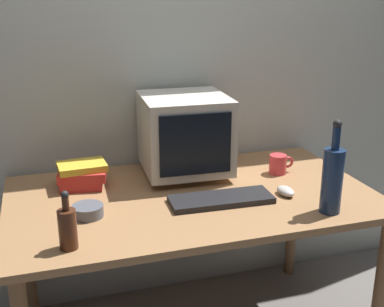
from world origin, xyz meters
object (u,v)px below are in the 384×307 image
book_stack (82,175)px  cd_spindle (88,211)px  computer_mouse (286,191)px  keyboard (221,199)px  mug (278,164)px  bottle_tall (332,178)px  crt_monitor (185,134)px  bottle_short (68,227)px

book_stack → cd_spindle: (-0.01, -0.31, -0.03)m
computer_mouse → book_stack: bearing=152.5°
keyboard → mug: (0.37, 0.23, 0.03)m
bottle_tall → book_stack: size_ratio=1.63×
crt_monitor → computer_mouse: size_ratio=4.02×
crt_monitor → bottle_tall: 0.71m
crt_monitor → bottle_short: crt_monitor is taller
keyboard → mug: bearing=34.2°
keyboard → mug: 0.44m
bottle_short → crt_monitor: bearing=44.5°
keyboard → bottle_tall: (0.37, -0.21, 0.13)m
bottle_tall → crt_monitor: bearing=126.5°
keyboard → computer_mouse: (0.28, -0.01, 0.01)m
computer_mouse → cd_spindle: size_ratio=0.83×
crt_monitor → mug: size_ratio=3.35×
bottle_tall → cd_spindle: 0.94m
computer_mouse → bottle_short: 0.92m
computer_mouse → bottle_tall: bottle_tall is taller
crt_monitor → bottle_tall: same height
bottle_tall → book_stack: 1.05m
crt_monitor → book_stack: crt_monitor is taller
crt_monitor → computer_mouse: 0.53m
bottle_tall → mug: bearing=89.8°
bottle_tall → bottle_short: 0.99m
keyboard → bottle_short: bottle_short is taller
bottle_short → cd_spindle: bottle_short is taller
book_stack → bottle_tall: bearing=-31.7°
book_stack → mug: 0.90m
bottle_short → cd_spindle: size_ratio=1.73×
bottle_short → book_stack: size_ratio=0.91×
mug → bottle_tall: bearing=-90.2°
book_stack → computer_mouse: bearing=-23.7°
bottle_tall → cd_spindle: size_ratio=3.08×
keyboard → crt_monitor: bearing=99.9°
computer_mouse → book_stack: 0.88m
computer_mouse → bottle_short: (-0.90, -0.19, 0.06)m
keyboard → bottle_tall: size_ratio=1.14×
cd_spindle → computer_mouse: bearing=-2.7°
book_stack → mug: bearing=-6.8°
book_stack → mug: (0.89, -0.11, -0.01)m
computer_mouse → bottle_tall: 0.25m
crt_monitor → keyboard: 0.40m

